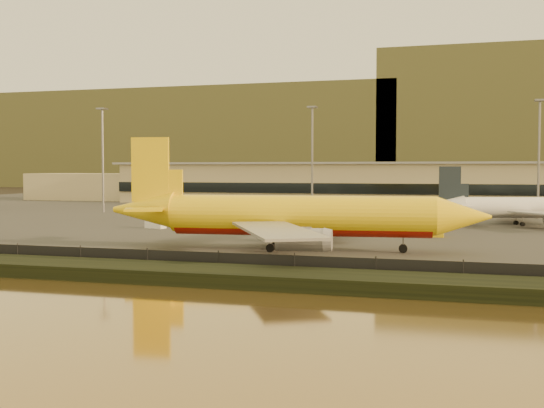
{
  "coord_description": "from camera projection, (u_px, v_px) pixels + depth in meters",
  "views": [
    {
      "loc": [
        26.84,
        -77.47,
        10.95
      ],
      "look_at": [
        0.26,
        12.0,
        6.05
      ],
      "focal_mm": 45.0,
      "sensor_mm": 36.0,
      "label": 1
    }
  ],
  "objects": [
    {
      "name": "gse_vehicle_white",
      "position": [
        155.0,
        224.0,
        122.09
      ],
      "size": [
        3.97,
        2.48,
        1.66
      ],
      "primitive_type": "cube",
      "rotation": [
        0.0,
        0.0,
        -0.24
      ],
      "color": "white",
      "rests_on": "tarmac"
    },
    {
      "name": "perimeter_fence",
      "position": [
        200.0,
        262.0,
        69.85
      ],
      "size": [
        300.0,
        0.05,
        2.2
      ],
      "primitive_type": "cube",
      "color": "black",
      "rests_on": "tarmac"
    },
    {
      "name": "dhl_cargo_jet",
      "position": [
        294.0,
        216.0,
        88.96
      ],
      "size": [
        50.03,
        48.72,
        14.94
      ],
      "rotation": [
        0.0,
        0.0,
        0.11
      ],
      "color": "yellow",
      "rests_on": "tarmac"
    },
    {
      "name": "apron_light_masts",
      "position": [
        418.0,
        147.0,
        149.08
      ],
      "size": [
        152.2,
        12.2,
        25.4
      ],
      "color": "slate",
      "rests_on": "tarmac"
    },
    {
      "name": "ground",
      "position": [
        242.0,
        259.0,
        82.37
      ],
      "size": [
        900.0,
        900.0,
        0.0
      ],
      "primitive_type": "plane",
      "color": "black",
      "rests_on": "ground"
    },
    {
      "name": "distant_hills",
      "position": [
        393.0,
        135.0,
        412.1
      ],
      "size": [
        470.0,
        160.0,
        70.0
      ],
      "color": "olive",
      "rests_on": "ground"
    },
    {
      "name": "embankment",
      "position": [
        184.0,
        274.0,
        66.06
      ],
      "size": [
        320.0,
        7.0,
        1.4
      ],
      "primitive_type": "cube",
      "color": "black",
      "rests_on": "ground"
    },
    {
      "name": "gse_vehicle_yellow",
      "position": [
        429.0,
        230.0,
        107.07
      ],
      "size": [
        4.47,
        2.06,
        2.0
      ],
      "primitive_type": "cube",
      "rotation": [
        0.0,
        0.0,
        0.01
      ],
      "color": "yellow",
      "rests_on": "tarmac"
    },
    {
      "name": "white_narrowbody_jet",
      "position": [
        531.0,
        208.0,
        127.81
      ],
      "size": [
        38.0,
        36.21,
        11.13
      ],
      "rotation": [
        0.0,
        0.0,
        0.29
      ],
      "color": "white",
      "rests_on": "tarmac"
    },
    {
      "name": "tarmac",
      "position": [
        364.0,
        211.0,
        173.3
      ],
      "size": [
        320.0,
        220.0,
        0.2
      ],
      "primitive_type": "cube",
      "color": "#2D2D2D",
      "rests_on": "ground"
    },
    {
      "name": "terminal_building",
      "position": [
        332.0,
        184.0,
        206.36
      ],
      "size": [
        202.0,
        25.0,
        12.6
      ],
      "color": "tan",
      "rests_on": "tarmac"
    }
  ]
}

